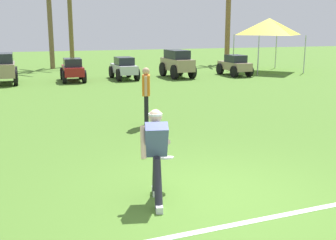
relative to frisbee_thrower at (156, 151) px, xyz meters
The scene contains 14 objects.
ground_plane 1.27m from the frisbee_thrower, 12.22° to the right, with size 80.00×80.00×0.00m, color #487027.
field_line_paint 1.69m from the frisbee_thrower, 49.42° to the right, with size 22.37×0.11×0.01m, color white.
frisbee_thrower is the anchor object (origin of this frame).
frisbee_in_flight 0.56m from the frisbee_thrower, 54.25° to the left, with size 0.26×0.26×0.06m.
teammate_near_sideline 4.99m from the frisbee_thrower, 76.52° to the left, with size 0.29×0.49×1.56m.
parked_car_slot_a 15.16m from the frisbee_thrower, 101.00° to the left, with size 1.20×2.37×1.40m.
parked_car_slot_b 14.83m from the frisbee_thrower, 89.21° to the left, with size 1.10×2.21×1.10m.
parked_car_slot_c 15.09m from the frisbee_thrower, 79.61° to the left, with size 1.17×2.23×1.10m.
parked_car_slot_d 15.76m from the frisbee_thrower, 69.51° to the left, with size 1.32×2.41×1.40m.
parked_car_slot_e 16.93m from the frisbee_thrower, 59.07° to the left, with size 1.20×2.25×1.10m.
palm_tree_left_of_centre 21.48m from the frisbee_thrower, 91.10° to the left, with size 3.31×3.31×5.94m.
palm_tree_right_of_centre 22.96m from the frisbee_thrower, 87.55° to the left, with size 3.27×3.11×6.35m.
palm_tree_far_right 25.09m from the frisbee_thrower, 61.64° to the left, with size 3.33×3.09×6.61m.
event_tent 19.61m from the frisbee_thrower, 54.04° to the left, with size 3.08×3.08×3.04m.
Camera 1 is at (-2.71, -5.66, 2.65)m, focal length 45.00 mm.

